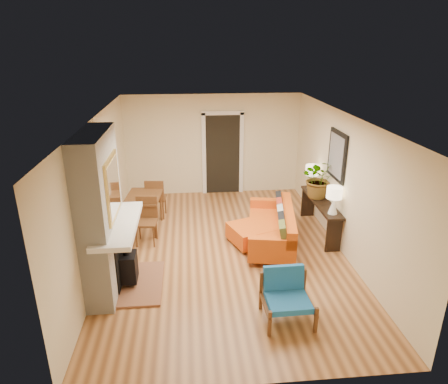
% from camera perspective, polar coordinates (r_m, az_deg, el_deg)
% --- Properties ---
extents(room_shell, '(6.50, 6.50, 6.50)m').
position_cam_1_polar(room_shell, '(9.88, 2.17, 5.61)').
color(room_shell, '#BA7D47').
rests_on(room_shell, ground).
extents(fireplace, '(1.09, 1.68, 2.60)m').
position_cam_1_polar(fireplace, '(6.51, -16.83, -3.59)').
color(fireplace, white).
rests_on(fireplace, ground).
extents(sofa, '(1.21, 2.14, 0.79)m').
position_cam_1_polar(sofa, '(8.05, 7.25, -4.99)').
color(sofa, silver).
rests_on(sofa, ground).
extents(ottoman, '(0.98, 0.98, 0.39)m').
position_cam_1_polar(ottoman, '(8.03, 3.85, -5.91)').
color(ottoman, silver).
rests_on(ottoman, ground).
extents(blue_chair, '(0.72, 0.71, 0.74)m').
position_cam_1_polar(blue_chair, '(6.05, 8.87, -14.03)').
color(blue_chair, brown).
rests_on(blue_chair, ground).
extents(dining_table, '(0.84, 1.77, 0.94)m').
position_cam_1_polar(dining_table, '(8.62, -10.88, -1.48)').
color(dining_table, brown).
rests_on(dining_table, ground).
extents(console_table, '(0.34, 1.85, 0.72)m').
position_cam_1_polar(console_table, '(8.57, 13.64, -2.10)').
color(console_table, black).
rests_on(console_table, ground).
extents(lamp_near, '(0.30, 0.30, 0.54)m').
position_cam_1_polar(lamp_near, '(7.82, 15.45, -0.70)').
color(lamp_near, white).
rests_on(lamp_near, console_table).
extents(lamp_far, '(0.30, 0.30, 0.54)m').
position_cam_1_polar(lamp_far, '(9.06, 12.45, 2.53)').
color(lamp_far, white).
rests_on(lamp_far, console_table).
extents(houseplant, '(0.78, 0.68, 0.85)m').
position_cam_1_polar(houseplant, '(8.54, 13.49, 1.93)').
color(houseplant, '#1E5919').
rests_on(houseplant, console_table).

